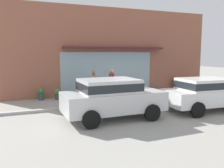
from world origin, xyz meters
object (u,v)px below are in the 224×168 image
at_px(parked_car_silver, 112,96).
at_px(potted_plant_window_center, 122,89).
at_px(pedestrian_with_handbag, 112,82).
at_px(potted_plant_near_hydrant, 41,94).
at_px(pedestrian_passerby, 94,83).
at_px(potted_plant_corner_tall, 177,83).
at_px(fire_hydrant, 127,91).
at_px(parked_car_white, 208,92).
at_px(potted_plant_doorstep, 57,94).
at_px(potted_plant_trailing_edge, 105,88).

xyz_separation_m(parked_car_silver, potted_plant_window_center, (2.91, 5.35, -0.61)).
distance_m(pedestrian_with_handbag, potted_plant_near_hydrant, 4.05).
distance_m(pedestrian_with_handbag, potted_plant_window_center, 2.23).
distance_m(pedestrian_passerby, potted_plant_corner_tall, 6.62).
xyz_separation_m(parked_car_silver, potted_plant_near_hydrant, (-2.28, 5.06, -0.59)).
relative_size(pedestrian_with_handbag, potted_plant_corner_tall, 1.80).
bearing_deg(pedestrian_with_handbag, parked_car_silver, 146.28).
relative_size(potted_plant_corner_tall, potted_plant_window_center, 1.71).
bearing_deg(potted_plant_corner_tall, pedestrian_passerby, -171.65).
xyz_separation_m(fire_hydrant, parked_car_white, (2.26, -3.84, 0.40)).
distance_m(pedestrian_with_handbag, parked_car_white, 5.17).
xyz_separation_m(potted_plant_doorstep, potted_plant_corner_tall, (8.48, 0.21, 0.20)).
xyz_separation_m(fire_hydrant, potted_plant_window_center, (0.56, 1.87, -0.15)).
bearing_deg(pedestrian_passerby, potted_plant_corner_tall, 52.17).
height_order(fire_hydrant, potted_plant_trailing_edge, potted_plant_trailing_edge).
distance_m(parked_car_silver, parked_car_white, 4.62).
height_order(pedestrian_passerby, parked_car_silver, same).
bearing_deg(parked_car_white, potted_plant_near_hydrant, 144.90).
bearing_deg(fire_hydrant, pedestrian_passerby, 160.40).
height_order(fire_hydrant, parked_car_white, parked_car_white).
xyz_separation_m(pedestrian_passerby, potted_plant_corner_tall, (6.54, 0.96, -0.40)).
bearing_deg(parked_car_white, potted_plant_doorstep, 142.12).
bearing_deg(pedestrian_with_handbag, fire_hydrant, -121.07).
relative_size(pedestrian_with_handbag, potted_plant_near_hydrant, 2.64).
height_order(pedestrian_with_handbag, potted_plant_near_hydrant, pedestrian_with_handbag).
bearing_deg(potted_plant_near_hydrant, fire_hydrant, -18.99).
bearing_deg(potted_plant_window_center, pedestrian_with_handbag, -131.63).
bearing_deg(parked_car_silver, potted_plant_corner_tall, 34.59).
distance_m(parked_car_silver, potted_plant_doorstep, 5.10).
height_order(pedestrian_with_handbag, pedestrian_passerby, pedestrian_with_handbag).
bearing_deg(potted_plant_doorstep, parked_car_white, -41.04).
relative_size(pedestrian_passerby, parked_car_silver, 0.40).
distance_m(pedestrian_with_handbag, potted_plant_doorstep, 3.17).
xyz_separation_m(pedestrian_with_handbag, potted_plant_trailing_edge, (0.07, 1.34, -0.55)).
height_order(pedestrian_with_handbag, parked_car_silver, pedestrian_with_handbag).
bearing_deg(parked_car_silver, potted_plant_trailing_edge, 71.81).
xyz_separation_m(pedestrian_passerby, potted_plant_doorstep, (-1.94, 0.75, -0.59)).
relative_size(parked_car_silver, potted_plant_trailing_edge, 4.15).
relative_size(parked_car_white, potted_plant_trailing_edge, 4.40).
bearing_deg(pedestrian_with_handbag, potted_plant_doorstep, 57.29).
bearing_deg(potted_plant_doorstep, pedestrian_passerby, -21.08).
distance_m(pedestrian_with_handbag, potted_plant_corner_tall, 5.75).
bearing_deg(potted_plant_trailing_edge, parked_car_white, -61.04).
height_order(pedestrian_with_handbag, potted_plant_doorstep, pedestrian_with_handbag).
height_order(parked_car_silver, potted_plant_corner_tall, parked_car_silver).
bearing_deg(fire_hydrant, parked_car_silver, -124.00).
relative_size(pedestrian_with_handbag, potted_plant_trailing_edge, 1.78).
distance_m(potted_plant_trailing_edge, potted_plant_corner_tall, 5.50).
bearing_deg(potted_plant_window_center, potted_plant_near_hydrant, -176.85).
distance_m(parked_car_silver, potted_plant_corner_tall, 8.72).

